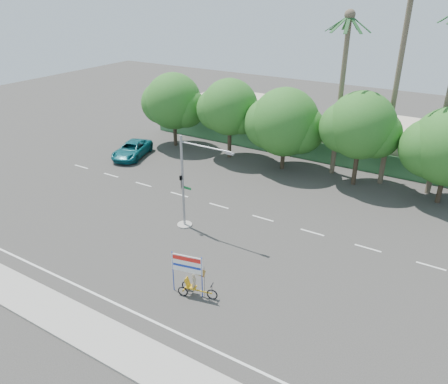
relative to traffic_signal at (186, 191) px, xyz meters
The scene contains 14 objects.
ground 5.40m from the traffic_signal, 61.13° to the right, with size 120.00×120.00×0.00m, color #33302D.
sidewalk_near 12.04m from the traffic_signal, 79.17° to the right, with size 50.00×2.40×0.12m, color gray.
fence 17.76m from the traffic_signal, 82.85° to the left, with size 38.00×0.08×2.00m, color #336B3D.
building_left 23.38m from the traffic_signal, 109.52° to the left, with size 12.00×8.00×4.00m, color beige.
building_right 24.29m from the traffic_signal, 65.15° to the left, with size 14.00×8.00×3.60m, color beige.
tree_far_left 18.45m from the traffic_signal, 130.22° to the left, with size 7.14×6.00×7.96m.
tree_left 14.99m from the traffic_signal, 109.08° to the left, with size 6.66×5.60×8.07m.
tree_center 14.15m from the traffic_signal, 85.33° to the left, with size 7.62×6.40×7.85m.
tree_right 16.38m from the traffic_signal, 59.83° to the left, with size 6.90×5.80×8.36m.
palm_tall 20.04m from the traffic_signal, 56.69° to the left, with size 3.73×3.79×17.45m.
palm_short 17.56m from the traffic_signal, 69.84° to the left, with size 3.73×3.79×14.45m.
traffic_signal is the anchor object (origin of this frame).
trike_billboard 8.09m from the traffic_signal, 52.25° to the right, with size 2.72×0.96×2.72m.
pickup_truck 16.15m from the traffic_signal, 146.87° to the left, with size 2.59×5.61×1.56m, color #0E5A64.
Camera 1 is at (14.82, -18.56, 16.25)m, focal length 35.00 mm.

